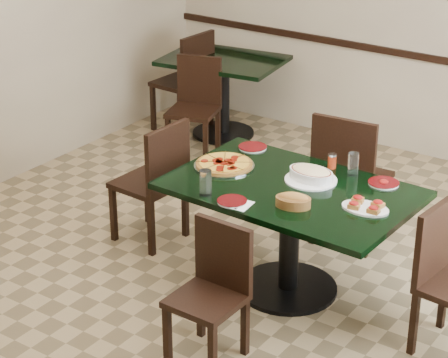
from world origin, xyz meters
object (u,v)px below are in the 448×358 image
Objects in this scene: main_table at (290,213)px; back_table at (223,82)px; back_chair_left at (189,76)px; lasagna_casserole at (311,174)px; bruschetta_platter at (365,206)px; back_chair_near at (196,101)px; chair_left at (157,177)px; pepperoni_pizza at (224,164)px; bread_basket at (293,201)px; chair_far at (348,172)px; chair_near at (214,285)px.

main_table is 2.85m from back_table.
main_table is at bearing 52.47° from back_chair_left.
back_table is 1.21× the size of back_chair_left.
lasagna_casserole reaches higher than bruschetta_platter.
back_chair_near reaches higher than lasagna_casserole.
pepperoni_pizza is at bearing 90.99° from chair_left.
back_chair_left is 2.62m from pepperoni_pizza.
back_table is (-1.96, 2.07, -0.04)m from main_table.
bread_basket reaches higher than lasagna_casserole.
chair_left is 0.65m from pepperoni_pizza.
back_chair_near is at bearing -27.13° from chair_far.
back_table is at bearing 135.28° from main_table.
chair_left is 1.72m from back_chair_near.
main_table is 0.28m from lasagna_casserole.
back_chair_near is (-1.91, 1.57, -0.08)m from main_table.
back_chair_near is at bearing 143.91° from bruschetta_platter.
chair_near is (-0.01, -1.62, -0.12)m from chair_far.
back_chair_left is at bearing -145.87° from chair_left.
bruschetta_platter is at bearing -50.55° from back_chair_near.
main_table is 1.61× the size of back_chair_left.
back_chair_left is 3.87× the size of bread_basket.
back_table is at bearing 78.48° from back_chair_near.
chair_left is at bearing 28.36° from chair_far.
main_table is 2.47m from back_chair_near.
pepperoni_pizza is 0.60m from lasagna_casserole.
back_chair_left reaches higher than chair_left.
back_chair_left reaches higher than bread_basket.
back_chair_left is 2.40× the size of pepperoni_pizza.
back_table is 2.19m from chair_left.
back_table is at bearing -37.97° from chair_far.
chair_far is at bearing 119.89° from bruschetta_platter.
chair_near is (1.96, -2.91, -0.07)m from back_table.
back_chair_left is (-2.28, 1.96, -0.02)m from main_table.
main_table is at bearing -54.78° from back_table.
chair_far is at bearing 97.87° from lasagna_casserole.
chair_left is 1.22m from lasagna_casserole.
back_chair_near is at bearing 128.99° from chair_near.
back_chair_left reaches higher than main_table.
bruschetta_platter is at bearing 57.89° from back_chair_left.
chair_left is at bearing -75.77° from back_table.
back_table is at bearing 139.95° from lasagna_casserole.
chair_far is 1.62m from chair_near.
chair_left reaches higher than lasagna_casserole.
chair_near is 3.07m from back_chair_near.
chair_far is 0.98m from bruschetta_platter.
back_table is 0.50m from back_chair_near.
lasagna_casserole is (0.05, 0.15, 0.23)m from main_table.
back_chair_left is 3.29m from bread_basket.
main_table is 3.87× the size of pepperoni_pizza.
bread_basket is (0.68, -0.26, 0.02)m from pepperoni_pizza.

